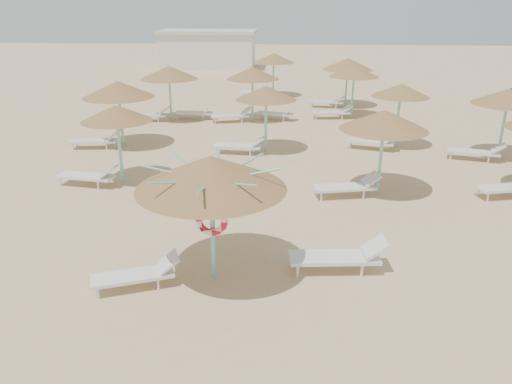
{
  "coord_description": "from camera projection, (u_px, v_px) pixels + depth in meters",
  "views": [
    {
      "loc": [
        1.41,
        -9.99,
        5.83
      ],
      "look_at": [
        0.58,
        1.62,
        1.3
      ],
      "focal_mm": 35.0,
      "sensor_mm": 36.0,
      "label": 1
    }
  ],
  "objects": [
    {
      "name": "ground",
      "position": [
        226.0,
        269.0,
        11.49
      ],
      "size": [
        120.0,
        120.0,
        0.0
      ],
      "primitive_type": "plane",
      "color": "tan",
      "rests_on": "ground"
    },
    {
      "name": "lounger_main_a",
      "position": [
        139.0,
        274.0,
        10.67
      ],
      "size": [
        1.94,
        1.19,
        0.68
      ],
      "rotation": [
        0.0,
        0.0,
        0.37
      ],
      "color": "silver",
      "rests_on": "ground"
    },
    {
      "name": "main_palapa",
      "position": [
        211.0,
        173.0,
        10.26
      ],
      "size": [
        3.17,
        3.17,
        2.84
      ],
      "color": "#7BD6C5",
      "rests_on": "ground"
    },
    {
      "name": "palapa_field",
      "position": [
        298.0,
        84.0,
        21.84
      ],
      "size": [
        18.55,
        19.23,
        2.72
      ],
      "color": "#7BD6C5",
      "rests_on": "ground"
    },
    {
      "name": "service_hut",
      "position": [
        208.0,
        49.0,
        43.82
      ],
      "size": [
        8.4,
        4.4,
        3.25
      ],
      "color": "silver",
      "rests_on": "ground"
    },
    {
      "name": "lounger_main_b",
      "position": [
        341.0,
        256.0,
        11.3
      ],
      "size": [
        2.24,
        0.86,
        0.79
      ],
      "rotation": [
        0.0,
        0.0,
        0.1
      ],
      "color": "silver",
      "rests_on": "ground"
    }
  ]
}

